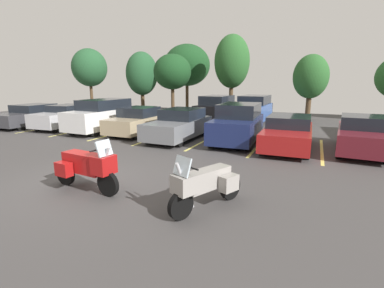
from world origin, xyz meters
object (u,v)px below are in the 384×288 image
at_px(car_charcoal, 33,115).
at_px(car_maroon, 362,135).
at_px(car_navy, 238,124).
at_px(car_red, 288,133).
at_px(car_far_black, 217,108).
at_px(car_far_blue, 254,109).
at_px(car_white, 103,115).
at_px(car_silver, 67,117).
at_px(car_tan, 139,121).
at_px(motorcycle_touring, 87,166).
at_px(motorcycle_second, 205,183).
at_px(car_grey, 179,125).

xyz_separation_m(car_charcoal, car_maroon, (18.65, 0.36, 0.04)).
distance_m(car_navy, car_red, 2.33).
height_order(car_navy, car_far_black, car_far_black).
height_order(car_charcoal, car_navy, car_navy).
height_order(car_far_black, car_far_blue, car_far_blue).
relative_size(car_white, car_red, 1.01).
relative_size(car_maroon, car_far_blue, 1.00).
height_order(car_white, car_navy, car_white).
bearing_deg(car_white, car_navy, 0.22).
xyz_separation_m(car_charcoal, car_silver, (2.66, 0.27, 0.02)).
distance_m(car_silver, car_tan, 5.30).
distance_m(car_white, car_far_black, 8.24).
height_order(motorcycle_touring, car_silver, motorcycle_touring).
bearing_deg(car_silver, car_red, -1.55).
distance_m(car_far_black, car_far_blue, 2.65).
height_order(car_charcoal, car_far_blue, car_far_blue).
distance_m(car_silver, car_red, 13.18).
xyz_separation_m(car_tan, car_far_blue, (4.87, 7.11, 0.23)).
bearing_deg(car_white, motorcycle_second, -38.80).
xyz_separation_m(car_white, car_tan, (2.38, 0.13, -0.23)).
height_order(car_charcoal, car_maroon, car_maroon).
height_order(car_tan, car_navy, car_navy).
bearing_deg(car_far_black, car_maroon, -38.17).
bearing_deg(car_white, motorcycle_touring, -51.80).
xyz_separation_m(motorcycle_second, car_far_black, (-4.51, 14.16, 0.29)).
bearing_deg(car_charcoal, car_far_blue, 30.06).
xyz_separation_m(car_charcoal, car_grey, (10.66, -0.13, 0.04)).
xyz_separation_m(car_white, car_far_blue, (7.25, 7.24, 0.00)).
bearing_deg(car_navy, car_far_black, 116.13).
xyz_separation_m(car_charcoal, car_far_black, (10.21, 6.99, 0.24)).
height_order(car_white, car_far_black, car_far_black).
bearing_deg(car_far_blue, car_navy, -84.36).
bearing_deg(car_grey, car_far_black, 93.65).
bearing_deg(car_far_black, car_silver, -138.31).
bearing_deg(car_maroon, motorcycle_touring, -132.87).
bearing_deg(car_navy, car_white, -179.78).
xyz_separation_m(car_silver, car_red, (13.18, -0.36, -0.03)).
xyz_separation_m(motorcycle_second, car_silver, (-12.06, 7.44, 0.08)).
height_order(car_silver, car_maroon, car_maroon).
bearing_deg(car_far_black, car_grey, -86.35).
relative_size(car_grey, car_far_black, 1.03).
bearing_deg(car_white, car_maroon, 0.77).
height_order(car_navy, car_maroon, car_navy).
distance_m(motorcycle_touring, car_white, 9.58).
height_order(car_white, car_maroon, car_white).
relative_size(car_charcoal, car_far_blue, 1.07).
bearing_deg(car_maroon, car_tan, -179.77).
bearing_deg(car_silver, car_grey, -2.84).
relative_size(car_tan, car_far_black, 0.97).
xyz_separation_m(motorcycle_second, car_maroon, (3.93, 7.53, 0.09)).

